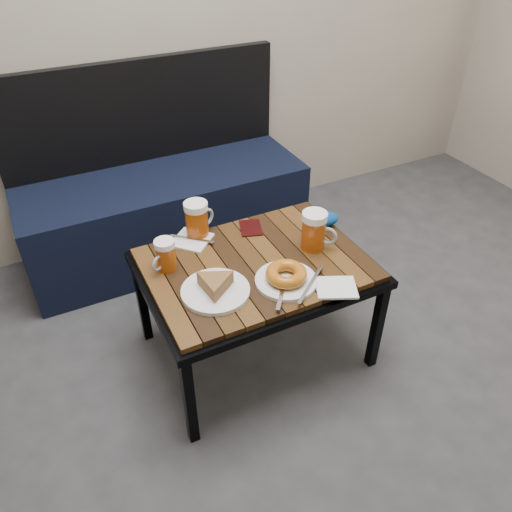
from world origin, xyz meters
name	(u,v)px	position (x,y,z in m)	size (l,w,h in m)	color
bench	(165,205)	(-0.21, 1.76, 0.27)	(1.40, 0.50, 0.95)	black
cafe_table	(256,271)	(-0.12, 0.89, 0.43)	(0.84, 0.62, 0.47)	black
beer_mug_left	(165,255)	(-0.43, 1.01, 0.53)	(0.11, 0.10, 0.12)	#A0420C
beer_mug_centre	(197,219)	(-0.25, 1.15, 0.55)	(0.14, 0.12, 0.15)	#A0420C
beer_mug_right	(314,231)	(0.12, 0.88, 0.55)	(0.13, 0.13, 0.15)	#A0420C
plate_pie	(215,287)	(-0.32, 0.80, 0.50)	(0.24, 0.24, 0.07)	white
plate_bagel	(286,277)	(-0.08, 0.74, 0.50)	(0.27, 0.25, 0.06)	white
napkin_left	(192,240)	(-0.29, 1.13, 0.48)	(0.19, 0.19, 0.01)	white
napkin_right	(336,288)	(0.06, 0.63, 0.48)	(0.18, 0.17, 0.01)	white
passport_navy	(206,297)	(-0.36, 0.79, 0.48)	(0.09, 0.13, 0.01)	black
passport_burgundy	(251,228)	(-0.04, 1.10, 0.47)	(0.09, 0.12, 0.01)	black
knit_pouch	(323,219)	(0.24, 0.99, 0.50)	(0.13, 0.08, 0.06)	#051589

